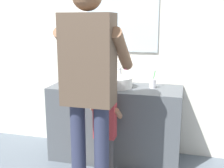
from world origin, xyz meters
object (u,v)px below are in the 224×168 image
at_px(soap_bottle, 88,79).
at_px(child_toddler, 105,125).
at_px(toothbrush_cup, 153,83).
at_px(adult_parent, 89,74).

bearing_deg(soap_bottle, child_toddler, -51.90).
xyz_separation_m(toothbrush_cup, soap_bottle, (-0.70, -0.06, 0.02)).
distance_m(soap_bottle, adult_parent, 0.78).
bearing_deg(toothbrush_cup, child_toddler, -130.50).
relative_size(soap_bottle, adult_parent, 0.09).
distance_m(soap_bottle, child_toddler, 0.61).
xyz_separation_m(toothbrush_cup, adult_parent, (-0.43, -0.76, 0.22)).
distance_m(child_toddler, adult_parent, 0.63).
bearing_deg(toothbrush_cup, adult_parent, -119.14).
xyz_separation_m(toothbrush_cup, child_toddler, (-0.39, -0.45, -0.33)).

